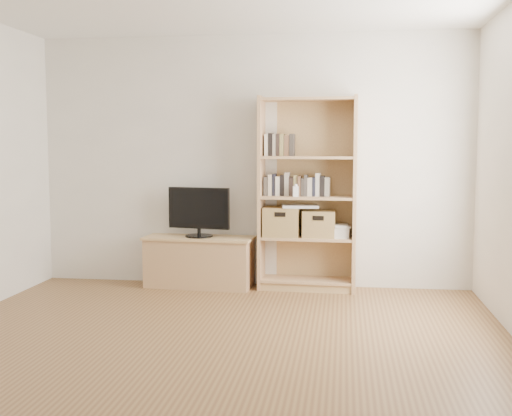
% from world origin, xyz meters
% --- Properties ---
extents(floor, '(4.50, 5.00, 0.01)m').
position_xyz_m(floor, '(0.00, 0.00, 0.00)').
color(floor, brown).
rests_on(floor, ground).
extents(back_wall, '(4.50, 0.02, 2.60)m').
position_xyz_m(back_wall, '(0.00, 2.50, 1.30)').
color(back_wall, white).
rests_on(back_wall, floor).
extents(tv_stand, '(1.11, 0.48, 0.50)m').
position_xyz_m(tv_stand, '(-0.53, 2.30, 0.25)').
color(tv_stand, '#A87B56').
rests_on(tv_stand, floor).
extents(bookshelf, '(0.99, 0.38, 1.96)m').
position_xyz_m(bookshelf, '(0.59, 2.33, 0.98)').
color(bookshelf, '#A87B56').
rests_on(bookshelf, floor).
extents(television, '(0.66, 0.16, 0.52)m').
position_xyz_m(television, '(-0.53, 2.30, 0.78)').
color(television, black).
rests_on(television, tv_stand).
extents(books_row_mid, '(0.77, 0.19, 0.20)m').
position_xyz_m(books_row_mid, '(0.59, 2.35, 1.06)').
color(books_row_mid, '#48433F').
rests_on(books_row_mid, bookshelf).
extents(books_row_upper, '(0.42, 0.19, 0.22)m').
position_xyz_m(books_row_upper, '(0.37, 2.36, 1.47)').
color(books_row_upper, '#48433F').
rests_on(books_row_upper, bookshelf).
extents(baby_monitor, '(0.06, 0.04, 0.10)m').
position_xyz_m(baby_monitor, '(0.47, 2.22, 1.01)').
color(baby_monitor, white).
rests_on(baby_monitor, bookshelf).
extents(basket_left, '(0.37, 0.30, 0.30)m').
position_xyz_m(basket_left, '(0.33, 2.33, 0.69)').
color(basket_left, olive).
rests_on(basket_left, bookshelf).
extents(basket_right, '(0.33, 0.28, 0.27)m').
position_xyz_m(basket_right, '(0.71, 2.32, 0.68)').
color(basket_right, olive).
rests_on(basket_right, bookshelf).
extents(laptop, '(0.39, 0.30, 0.03)m').
position_xyz_m(laptop, '(0.51, 2.32, 0.85)').
color(laptop, silver).
rests_on(laptop, basket_left).
extents(magazine_stack, '(0.17, 0.24, 0.11)m').
position_xyz_m(magazine_stack, '(0.92, 2.31, 0.60)').
color(magazine_stack, beige).
rests_on(magazine_stack, bookshelf).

